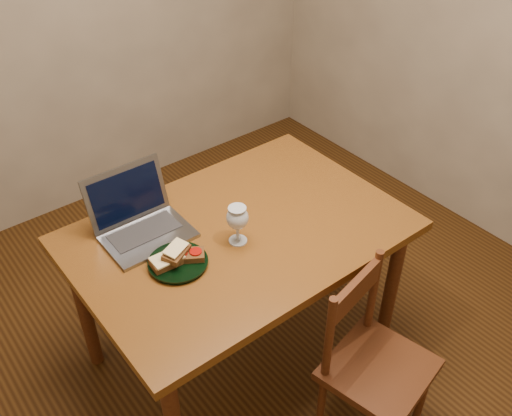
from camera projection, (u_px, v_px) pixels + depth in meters
floor at (256, 342)px, 2.77m from camera, size 3.20×3.20×0.02m
table at (239, 246)px, 2.32m from camera, size 1.30×0.90×0.74m
chair at (375, 358)px, 2.14m from camera, size 0.44×0.43×0.40m
plate at (178, 263)px, 2.10m from camera, size 0.22×0.22×0.02m
sandwich_cheese at (167, 260)px, 2.07m from camera, size 0.13×0.08×0.04m
sandwich_tomato at (189, 254)px, 2.10m from camera, size 0.13×0.12×0.04m
sandwich_top at (176, 252)px, 2.07m from camera, size 0.13×0.11×0.03m
milk_glass at (238, 225)px, 2.16m from camera, size 0.09×0.09×0.17m
laptop at (138, 217)px, 2.23m from camera, size 0.33×0.31×0.24m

